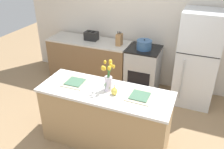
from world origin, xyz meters
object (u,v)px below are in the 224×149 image
flower_vase (108,79)px  plate_setting_right (140,96)px  cooking_pot (144,45)px  pear_figurine (114,91)px  knife_block (119,40)px  stove_range (143,70)px  plate_setting_left (75,82)px  toaster (91,36)px  refrigerator (197,59)px

flower_vase → plate_setting_right: size_ratio=1.29×
cooking_pot → pear_figurine: bearing=-88.3°
pear_figurine → plate_setting_right: 0.33m
flower_vase → knife_block: 1.61m
stove_range → pear_figurine: (0.05, -1.63, 0.49)m
pear_figurine → plate_setting_left: size_ratio=0.42×
toaster → flower_vase: bearing=-56.9°
refrigerator → toaster: bearing=178.8°
flower_vase → cooking_pot: flower_vase is taller
stove_range → pear_figurine: 1.71m
plate_setting_right → knife_block: knife_block is taller
flower_vase → pear_figurine: flower_vase is taller
cooking_pot → plate_setting_right: bearing=-76.5°
pear_figurine → plate_setting_right: (0.32, 0.07, -0.04)m
refrigerator → flower_vase: size_ratio=3.96×
refrigerator → knife_block: 1.45m
flower_vase → pear_figurine: size_ratio=3.07×
refrigerator → pear_figurine: bearing=-118.9°
flower_vase → pear_figurine: 0.18m
stove_range → cooking_pot: (0.00, -0.04, 0.54)m
refrigerator → cooking_pot: refrigerator is taller
pear_figurine → toaster: bearing=124.8°
flower_vase → toaster: size_ratio=1.52×
toaster → knife_block: knife_block is taller
stove_range → refrigerator: 1.03m
plate_setting_left → toaster: size_ratio=1.18×
pear_figurine → knife_block: (-0.54, 1.62, 0.07)m
refrigerator → plate_setting_left: 2.18m
stove_range → plate_setting_left: 1.73m
flower_vase → toaster: (-1.05, 1.61, -0.07)m
pear_figurine → refrigerator: bearing=61.1°
toaster → knife_block: size_ratio=1.04×
plate_setting_left → toaster: bearing=108.8°
refrigerator → cooking_pot: size_ratio=5.96×
stove_range → toaster: bearing=177.7°
stove_range → plate_setting_left: (-0.57, -1.57, 0.45)m
flower_vase → stove_range: bearing=87.6°
toaster → cooking_pot: bearing=-4.2°
flower_vase → toaster: flower_vase is taller
stove_range → toaster: 1.24m
plate_setting_left → plate_setting_right: same height
plate_setting_left → cooking_pot: (0.57, 1.53, 0.09)m
toaster → pear_figurine: bearing=-55.2°
plate_setting_left → flower_vase: bearing=0.3°
stove_range → pear_figurine: pear_figurine is taller
refrigerator → plate_setting_right: refrigerator is taller
knife_block → cooking_pot: bearing=-2.4°
refrigerator → plate_setting_left: size_ratio=5.12×
plate_setting_right → toaster: (-1.49, 1.61, 0.09)m
stove_range → knife_block: (-0.49, -0.02, 0.56)m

